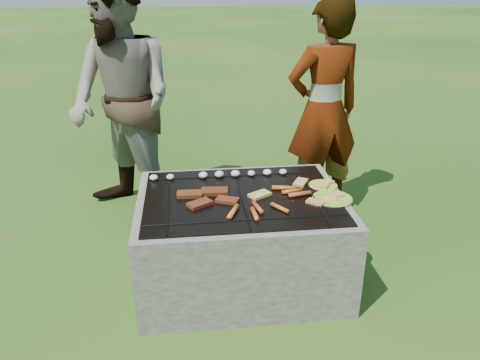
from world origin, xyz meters
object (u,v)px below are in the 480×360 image
object	(u,v)px
plate_far	(323,185)
bystander	(122,102)
cook	(324,111)
plate_near	(332,199)
fire_pit	(241,241)

from	to	relation	value
plate_far	bystander	distance (m)	1.71
bystander	cook	bearing A→B (deg)	42.68
bystander	plate_far	bearing A→B (deg)	12.43
cook	bystander	xyz separation A→B (m)	(-1.59, 0.12, 0.09)
bystander	plate_near	bearing A→B (deg)	7.00
fire_pit	plate_far	distance (m)	0.66
plate_far	plate_near	size ratio (longest dim) A/B	0.79
plate_far	plate_near	bearing A→B (deg)	-89.92
plate_far	cook	xyz separation A→B (m)	(0.22, 0.83, 0.27)
fire_pit	plate_far	xyz separation A→B (m)	(0.56, 0.10, 0.33)
fire_pit	bystander	xyz separation A→B (m)	(-0.81, 1.05, 0.69)
plate_near	bystander	xyz separation A→B (m)	(-1.37, 1.15, 0.37)
plate_far	plate_near	world-z (taller)	same
plate_far	cook	bearing A→B (deg)	75.04
fire_pit	plate_far	size ratio (longest dim) A/B	5.41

